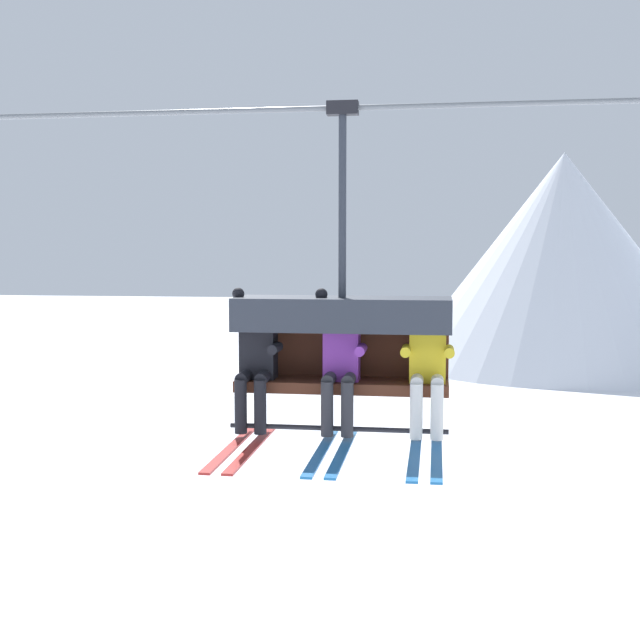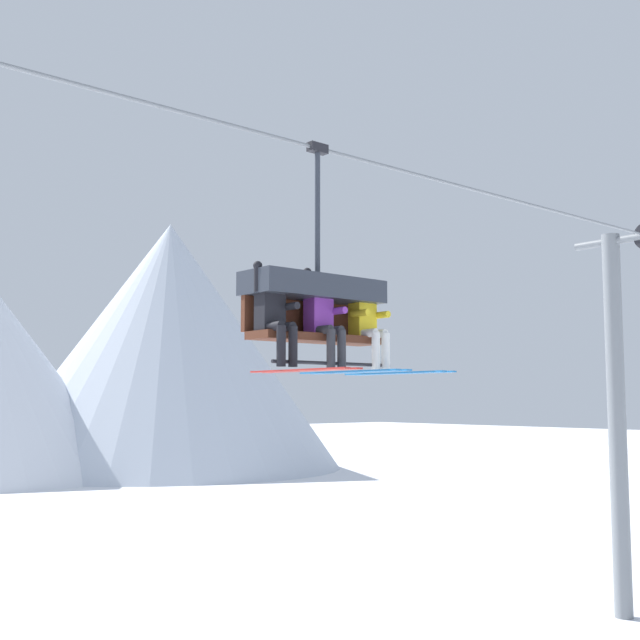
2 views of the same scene
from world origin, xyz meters
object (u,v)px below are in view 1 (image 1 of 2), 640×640
Objects in this scene: chairlift_chair at (343,328)px; skier_purple at (340,362)px; skier_black at (255,360)px; skier_yellow at (427,366)px.

skier_purple is at bearing -90.89° from chairlift_chair.
skier_black is 0.77m from skier_purple.
skier_black is at bearing 180.00° from skier_purple.
chairlift_chair is 1.70× the size of skier_purple.
chairlift_chair is 0.86m from skier_yellow.
skier_purple is (-0.00, -0.21, -0.29)m from chairlift_chair.
skier_black and skier_purple have the same top height.
skier_purple is (0.77, 0.00, 0.00)m from skier_black.
chairlift_chair is at bearing 89.11° from skier_purple.
skier_purple is at bearing 0.00° from skier_black.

